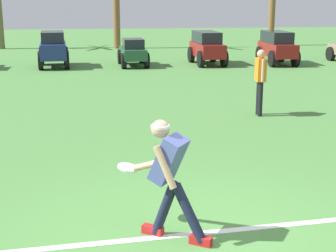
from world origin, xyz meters
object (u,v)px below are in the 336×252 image
Objects in this scene: parked_car_slot_e at (207,47)px; parked_car_slot_f at (277,47)px; parked_car_slot_c at (53,48)px; parked_car_slot_d at (133,52)px; frisbee_thrower at (169,174)px; frisbee_in_flight at (128,168)px; teammate_near_sideline at (260,76)px.

parked_car_slot_e is 1.02× the size of parked_car_slot_f.
parked_car_slot_c is at bearing 179.82° from parked_car_slot_e.
parked_car_slot_d is at bearing -177.94° from parked_car_slot_e.
parked_car_slot_d is 5.98m from parked_car_slot_f.
parked_car_slot_f is at bearing 66.68° from frisbee_thrower.
frisbee_in_flight is at bearing -115.51° from parked_car_slot_f.
parked_car_slot_e is at bearing 76.77° from frisbee_thrower.
parked_car_slot_c is at bearing 178.20° from parked_car_slot_f.
parked_car_slot_c is 6.22m from parked_car_slot_e.
parked_car_slot_d is 0.92× the size of parked_car_slot_e.
parked_car_slot_f is at bearing 68.56° from teammate_near_sideline.
teammate_near_sideline is at bearing -111.44° from parked_car_slot_f.
frisbee_thrower reaches higher than parked_car_slot_f.
parked_car_slot_d is 3.07m from parked_car_slot_e.
frisbee_thrower is 0.63× the size of parked_car_slot_d.
parked_car_slot_c is at bearing 98.20° from frisbee_in_flight.
frisbee_thrower is at bearing -113.32° from parked_car_slot_f.
frisbee_thrower is at bearing -116.05° from teammate_near_sideline.
parked_car_slot_c is 3.17m from parked_car_slot_d.
teammate_near_sideline is 10.92m from parked_car_slot_c.
parked_car_slot_d is at bearing 104.50° from teammate_near_sideline.
frisbee_in_flight is 6.49m from teammate_near_sideline.
parked_car_slot_f is (2.91, -0.27, 0.00)m from parked_car_slot_e.
teammate_near_sideline is at bearing 58.35° from frisbee_in_flight.
parked_car_slot_f is (6.54, 15.17, -0.07)m from frisbee_thrower.
teammate_near_sideline is 0.64× the size of parked_car_slot_c.
frisbee_in_flight is at bearing 129.67° from frisbee_thrower.
teammate_near_sideline reaches higher than frisbee_thrower.
frisbee_thrower is 15.86m from parked_car_slot_e.
parked_car_slot_f reaches higher than frisbee_in_flight.
parked_car_slot_d is at bearing 178.50° from parked_car_slot_f.
teammate_near_sideline is at bearing -75.50° from parked_car_slot_d.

